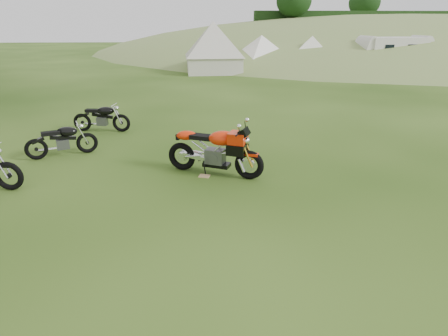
{
  "coord_description": "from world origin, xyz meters",
  "views": [
    {
      "loc": [
        -0.28,
        -5.72,
        3.09
      ],
      "look_at": [
        0.1,
        0.4,
        0.7
      ],
      "focal_mm": 30.0,
      "sensor_mm": 36.0,
      "label": 1
    }
  ],
  "objects_px": {
    "plywood_board": "(204,176)",
    "vintage_moto_d": "(61,140)",
    "caravan": "(392,54)",
    "tent_left": "(214,49)",
    "sport_motorcycle": "(214,147)",
    "tent_right": "(311,52)",
    "tent_mid": "(261,51)",
    "vintage_moto_c": "(101,117)"
  },
  "relations": [
    {
      "from": "tent_mid",
      "to": "caravan",
      "type": "distance_m",
      "value": 8.68
    },
    {
      "from": "plywood_board",
      "to": "tent_right",
      "type": "distance_m",
      "value": 20.4
    },
    {
      "from": "tent_mid",
      "to": "sport_motorcycle",
      "type": "bearing_deg",
      "value": -123.53
    },
    {
      "from": "sport_motorcycle",
      "to": "tent_left",
      "type": "height_order",
      "value": "tent_left"
    },
    {
      "from": "plywood_board",
      "to": "vintage_moto_d",
      "type": "bearing_deg",
      "value": 156.22
    },
    {
      "from": "tent_mid",
      "to": "tent_right",
      "type": "distance_m",
      "value": 3.42
    },
    {
      "from": "vintage_moto_c",
      "to": "tent_left",
      "type": "bearing_deg",
      "value": 81.99
    },
    {
      "from": "plywood_board",
      "to": "vintage_moto_d",
      "type": "distance_m",
      "value": 3.79
    },
    {
      "from": "tent_left",
      "to": "caravan",
      "type": "bearing_deg",
      "value": -3.15
    },
    {
      "from": "sport_motorcycle",
      "to": "tent_right",
      "type": "relative_size",
      "value": 0.76
    },
    {
      "from": "tent_left",
      "to": "sport_motorcycle",
      "type": "bearing_deg",
      "value": -94.98
    },
    {
      "from": "plywood_board",
      "to": "vintage_moto_c",
      "type": "distance_m",
      "value": 4.83
    },
    {
      "from": "plywood_board",
      "to": "tent_left",
      "type": "relative_size",
      "value": 0.07
    },
    {
      "from": "vintage_moto_d",
      "to": "plywood_board",
      "type": "bearing_deg",
      "value": -46.33
    },
    {
      "from": "tent_left",
      "to": "caravan",
      "type": "height_order",
      "value": "tent_left"
    },
    {
      "from": "vintage_moto_c",
      "to": "tent_right",
      "type": "height_order",
      "value": "tent_right"
    },
    {
      "from": "tent_left",
      "to": "tent_right",
      "type": "bearing_deg",
      "value": 7.11
    },
    {
      "from": "sport_motorcycle",
      "to": "vintage_moto_c",
      "type": "distance_m",
      "value": 4.86
    },
    {
      "from": "sport_motorcycle",
      "to": "vintage_moto_d",
      "type": "bearing_deg",
      "value": -177.25
    },
    {
      "from": "vintage_moto_d",
      "to": "sport_motorcycle",
      "type": "bearing_deg",
      "value": -43.29
    },
    {
      "from": "tent_mid",
      "to": "tent_right",
      "type": "xyz_separation_m",
      "value": [
        3.37,
        -0.59,
        -0.01
      ]
    },
    {
      "from": "sport_motorcycle",
      "to": "plywood_board",
      "type": "bearing_deg",
      "value": -126.87
    },
    {
      "from": "caravan",
      "to": "tent_right",
      "type": "bearing_deg",
      "value": 160.59
    },
    {
      "from": "plywood_board",
      "to": "tent_right",
      "type": "height_order",
      "value": "tent_right"
    },
    {
      "from": "sport_motorcycle",
      "to": "plywood_board",
      "type": "relative_size",
      "value": 9.18
    },
    {
      "from": "vintage_moto_d",
      "to": "caravan",
      "type": "height_order",
      "value": "caravan"
    },
    {
      "from": "plywood_board",
      "to": "vintage_moto_c",
      "type": "height_order",
      "value": "vintage_moto_c"
    },
    {
      "from": "vintage_moto_d",
      "to": "tent_right",
      "type": "bearing_deg",
      "value": 35.04
    },
    {
      "from": "tent_mid",
      "to": "tent_left",
      "type": "bearing_deg",
      "value": -173.91
    },
    {
      "from": "tent_right",
      "to": "vintage_moto_d",
      "type": "bearing_deg",
      "value": -107.72
    },
    {
      "from": "plywood_board",
      "to": "vintage_moto_c",
      "type": "relative_size",
      "value": 0.13
    },
    {
      "from": "vintage_moto_c",
      "to": "tent_mid",
      "type": "xyz_separation_m",
      "value": [
        7.24,
        15.76,
        0.76
      ]
    },
    {
      "from": "vintage_moto_c",
      "to": "caravan",
      "type": "height_order",
      "value": "caravan"
    },
    {
      "from": "vintage_moto_d",
      "to": "caravan",
      "type": "xyz_separation_m",
      "value": [
        16.15,
        16.15,
        0.68
      ]
    },
    {
      "from": "tent_right",
      "to": "tent_mid",
      "type": "bearing_deg",
      "value": -175.29
    },
    {
      "from": "vintage_moto_c",
      "to": "vintage_moto_d",
      "type": "bearing_deg",
      "value": -93.29
    },
    {
      "from": "sport_motorcycle",
      "to": "tent_left",
      "type": "xyz_separation_m",
      "value": [
        0.61,
        17.57,
        0.84
      ]
    },
    {
      "from": "caravan",
      "to": "tent_mid",
      "type": "bearing_deg",
      "value": 162.02
    },
    {
      "from": "tent_right",
      "to": "plywood_board",
      "type": "bearing_deg",
      "value": -97.17
    },
    {
      "from": "tent_left",
      "to": "vintage_moto_d",
      "type": "bearing_deg",
      "value": -107.82
    },
    {
      "from": "vintage_moto_c",
      "to": "tent_left",
      "type": "relative_size",
      "value": 0.5
    },
    {
      "from": "plywood_board",
      "to": "vintage_moto_d",
      "type": "height_order",
      "value": "vintage_moto_d"
    }
  ]
}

